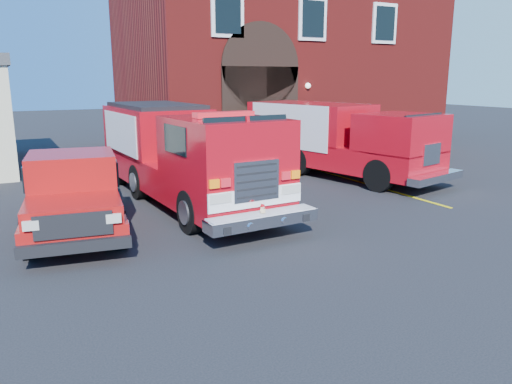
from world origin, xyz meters
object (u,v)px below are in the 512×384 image
fire_engine (182,153)px  pickup_truck (74,193)px  secondary_truck (336,137)px  fire_station (275,64)px

fire_engine → pickup_truck: bearing=-156.1°
fire_engine → secondary_truck: bearing=10.7°
fire_station → pickup_truck: (-12.04, -11.65, -3.37)m
fire_station → fire_engine: fire_station is taller
pickup_truck → secondary_truck: 9.93m
fire_station → secondary_truck: bearing=-105.4°
fire_station → secondary_truck: fire_station is taller
secondary_truck → pickup_truck: bearing=-164.7°
fire_station → fire_engine: bearing=-130.8°
pickup_truck → secondary_truck: (9.56, 2.62, 0.53)m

